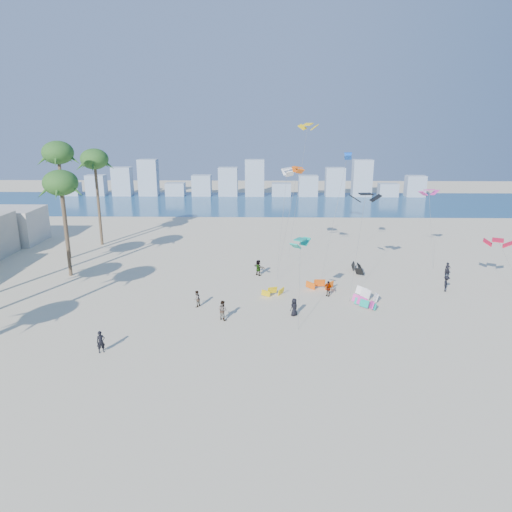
{
  "coord_description": "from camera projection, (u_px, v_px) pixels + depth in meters",
  "views": [
    {
      "loc": [
        3.89,
        -28.97,
        17.59
      ],
      "look_at": [
        3.0,
        16.0,
        4.5
      ],
      "focal_mm": 33.4,
      "sensor_mm": 36.0,
      "label": 1
    }
  ],
  "objects": [
    {
      "name": "ocean",
      "position": [
        247.0,
        203.0,
        101.92
      ],
      "size": [
        220.0,
        220.0,
        0.0
      ],
      "primitive_type": "plane",
      "color": "navy",
      "rests_on": "ground"
    },
    {
      "name": "grounded_kites",
      "position": [
        344.0,
        288.0,
        49.74
      ],
      "size": [
        12.53,
        13.99,
        0.99
      ],
      "color": "yellow",
      "rests_on": "ground"
    },
    {
      "name": "kitesurfers_far",
      "position": [
        319.0,
        282.0,
        50.32
      ],
      "size": [
        28.24,
        12.96,
        1.85
      ],
      "color": "black",
      "rests_on": "ground"
    },
    {
      "name": "ground",
      "position": [
        208.0,
        383.0,
        32.8
      ],
      "size": [
        220.0,
        220.0,
        0.0
      ],
      "primitive_type": "plane",
      "color": "beige",
      "rests_on": "ground"
    },
    {
      "name": "kitesurfer_near",
      "position": [
        101.0,
        342.0,
        36.86
      ],
      "size": [
        0.77,
        0.67,
        1.77
      ],
      "primitive_type": "imported",
      "rotation": [
        0.0,
        0.0,
        0.48
      ],
      "color": "black",
      "rests_on": "ground"
    },
    {
      "name": "flying_kites",
      "position": [
        349.0,
        180.0,
        53.1
      ],
      "size": [
        24.66,
        27.68,
        17.37
      ],
      "color": "#0EAA8C",
      "rests_on": "ground"
    },
    {
      "name": "kitesurfer_mid",
      "position": [
        223.0,
        310.0,
        42.88
      ],
      "size": [
        1.13,
        1.09,
        1.83
      ],
      "primitive_type": "imported",
      "rotation": [
        0.0,
        0.0,
        2.5
      ],
      "color": "gray",
      "rests_on": "ground"
    },
    {
      "name": "distant_skyline",
      "position": [
        244.0,
        183.0,
        110.68
      ],
      "size": [
        85.0,
        3.0,
        8.4
      ],
      "color": "#9EADBF",
      "rests_on": "ground"
    }
  ]
}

